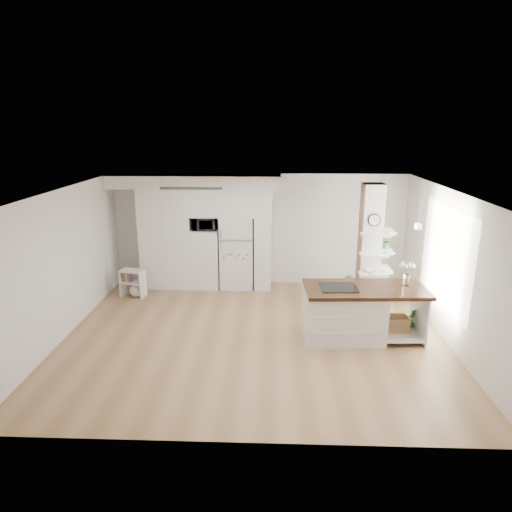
# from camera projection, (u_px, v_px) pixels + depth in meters

# --- Properties ---
(floor) EXTENTS (7.00, 6.00, 0.01)m
(floor) POSITION_uv_depth(u_px,v_px,m) (254.00, 335.00, 8.55)
(floor) COLOR #A8815B
(floor) RESTS_ON ground
(room) EXTENTS (7.04, 6.04, 2.72)m
(room) POSITION_uv_depth(u_px,v_px,m) (254.00, 240.00, 8.03)
(room) COLOR white
(room) RESTS_ON ground
(cabinet_wall) EXTENTS (4.00, 0.71, 2.70)m
(cabinet_wall) POSITION_uv_depth(u_px,v_px,m) (197.00, 226.00, 10.75)
(cabinet_wall) COLOR white
(cabinet_wall) RESTS_ON floor
(refrigerator) EXTENTS (0.78, 0.69, 1.75)m
(refrigerator) POSITION_uv_depth(u_px,v_px,m) (237.00, 252.00, 10.90)
(refrigerator) COLOR silver
(refrigerator) RESTS_ON floor
(column) EXTENTS (0.69, 0.90, 2.70)m
(column) POSITION_uv_depth(u_px,v_px,m) (374.00, 251.00, 9.17)
(column) COLOR silver
(column) RESTS_ON floor
(window) EXTENTS (0.00, 2.40, 2.40)m
(window) POSITION_uv_depth(u_px,v_px,m) (446.00, 256.00, 8.29)
(window) COLOR white
(window) RESTS_ON room
(pendant_light) EXTENTS (0.12, 0.12, 0.10)m
(pendant_light) POSITION_uv_depth(u_px,v_px,m) (350.00, 224.00, 8.04)
(pendant_light) COLOR white
(pendant_light) RESTS_ON room
(kitchen_island) EXTENTS (2.22, 1.13, 1.55)m
(kitchen_island) POSITION_uv_depth(u_px,v_px,m) (350.00, 312.00, 8.34)
(kitchen_island) COLOR white
(kitchen_island) RESTS_ON floor
(bookshelf) EXTENTS (0.59, 0.41, 0.63)m
(bookshelf) POSITION_uv_depth(u_px,v_px,m) (134.00, 285.00, 10.42)
(bookshelf) COLOR white
(bookshelf) RESTS_ON floor
(floor_plant_a) EXTENTS (0.30, 0.25, 0.52)m
(floor_plant_a) POSITION_uv_depth(u_px,v_px,m) (411.00, 319.00, 8.62)
(floor_plant_a) COLOR #306C2B
(floor_plant_a) RESTS_ON floor
(floor_plant_b) EXTENTS (0.30, 0.30, 0.48)m
(floor_plant_b) POSITION_uv_depth(u_px,v_px,m) (348.00, 286.00, 10.45)
(floor_plant_b) COLOR #306C2B
(floor_plant_b) RESTS_ON floor
(microwave) EXTENTS (0.54, 0.37, 0.30)m
(microwave) POSITION_uv_depth(u_px,v_px,m) (204.00, 224.00, 10.68)
(microwave) COLOR #2D2D2D
(microwave) RESTS_ON cabinet_wall
(shelf_plant) EXTENTS (0.27, 0.23, 0.30)m
(shelf_plant) POSITION_uv_depth(u_px,v_px,m) (386.00, 241.00, 9.28)
(shelf_plant) COLOR #306C2B
(shelf_plant) RESTS_ON column
(decor_bowl) EXTENTS (0.22, 0.22, 0.05)m
(decor_bowl) POSITION_uv_depth(u_px,v_px,m) (372.00, 271.00, 9.05)
(decor_bowl) COLOR white
(decor_bowl) RESTS_ON column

